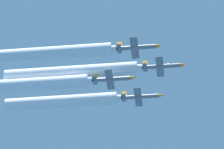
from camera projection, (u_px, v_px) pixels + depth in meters
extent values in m
cylinder|color=slate|center=(162.00, 66.00, 229.65)|extent=(1.26, 10.88, 1.26)
cone|color=orange|center=(183.00, 65.00, 229.16)|extent=(1.20, 1.83, 1.20)
ellipsoid|color=black|center=(170.00, 64.00, 229.81)|extent=(0.69, 2.52, 0.57)
cube|color=slate|center=(160.00, 67.00, 229.63)|extent=(9.16, 2.18, 0.14)
cube|color=slate|center=(145.00, 67.00, 230.03)|extent=(3.89, 1.26, 0.14)
cube|color=orange|center=(145.00, 63.00, 231.05)|extent=(0.11, 1.49, 1.95)
cylinder|color=black|center=(142.00, 68.00, 230.10)|extent=(0.94, 0.69, 0.94)
cylinder|color=slate|center=(140.00, 97.00, 237.31)|extent=(1.26, 10.88, 1.26)
cone|color=orange|center=(161.00, 95.00, 236.82)|extent=(1.20, 1.83, 1.20)
ellipsoid|color=black|center=(148.00, 95.00, 237.47)|extent=(0.69, 2.52, 0.57)
cube|color=slate|center=(138.00, 97.00, 237.29)|extent=(9.16, 2.18, 0.14)
cube|color=slate|center=(124.00, 98.00, 237.70)|extent=(3.89, 1.26, 0.14)
cube|color=orange|center=(124.00, 94.00, 238.71)|extent=(0.11, 1.49, 1.95)
cylinder|color=black|center=(121.00, 98.00, 237.76)|extent=(0.94, 0.69, 0.94)
cylinder|color=slate|center=(136.00, 47.00, 220.70)|extent=(1.26, 10.88, 1.26)
cone|color=orange|center=(159.00, 46.00, 220.20)|extent=(1.20, 1.83, 1.20)
ellipsoid|color=black|center=(145.00, 45.00, 220.85)|extent=(0.69, 2.52, 0.57)
cube|color=slate|center=(135.00, 48.00, 220.68)|extent=(9.16, 2.18, 0.14)
cube|color=slate|center=(119.00, 49.00, 221.08)|extent=(3.89, 1.26, 0.14)
cube|color=orange|center=(119.00, 44.00, 222.10)|extent=(0.11, 1.49, 1.95)
cylinder|color=black|center=(116.00, 49.00, 221.14)|extent=(0.94, 0.69, 0.94)
cylinder|color=slate|center=(112.00, 79.00, 227.75)|extent=(1.26, 10.88, 1.26)
cone|color=orange|center=(133.00, 78.00, 227.26)|extent=(1.20, 1.83, 1.20)
ellipsoid|color=black|center=(120.00, 77.00, 227.91)|extent=(0.69, 2.52, 0.57)
cube|color=slate|center=(110.00, 80.00, 227.74)|extent=(9.16, 2.18, 0.14)
cube|color=slate|center=(95.00, 80.00, 228.14)|extent=(3.89, 1.26, 0.14)
cube|color=orange|center=(95.00, 76.00, 229.15)|extent=(0.11, 1.49, 1.95)
cylinder|color=black|center=(92.00, 80.00, 228.20)|extent=(0.94, 0.69, 0.94)
cylinder|color=white|center=(84.00, 71.00, 231.44)|extent=(2.04, 34.51, 2.04)
cylinder|color=white|center=(71.00, 72.00, 231.76)|extent=(3.88, 39.69, 3.88)
cylinder|color=white|center=(73.00, 101.00, 238.93)|extent=(2.04, 30.00, 2.04)
cylinder|color=white|center=(61.00, 102.00, 239.21)|extent=(3.88, 34.51, 3.88)
cylinder|color=white|center=(60.00, 53.00, 222.41)|extent=(2.04, 32.52, 2.04)
cylinder|color=white|center=(46.00, 54.00, 222.71)|extent=(3.88, 37.40, 3.88)
cylinder|color=white|center=(43.00, 84.00, 229.34)|extent=(2.04, 29.23, 2.04)
cylinder|color=white|center=(31.00, 84.00, 229.61)|extent=(3.88, 33.61, 3.88)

